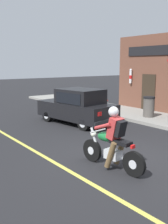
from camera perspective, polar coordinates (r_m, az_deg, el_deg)
ground_plane at (r=7.69m, az=9.06°, el=-9.89°), size 80.00×80.00×0.00m
sidewalk_curb at (r=13.19m, az=14.60°, el=-1.21°), size 2.60×22.00×0.14m
lane_stripe at (r=9.07m, az=-13.19°, el=-6.85°), size 0.12×19.80×0.01m
motorcycle_with_rider at (r=6.72m, az=6.21°, el=-6.75°), size 0.61×2.02×1.62m
car_hatchback at (r=11.75m, az=-1.45°, el=1.18°), size 2.13×3.96×1.57m
trash_bin at (r=12.94m, az=13.92°, el=1.15°), size 0.56×0.56×0.98m
fire_hydrant at (r=14.67m, az=4.65°, el=2.23°), size 0.36×0.24×0.88m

